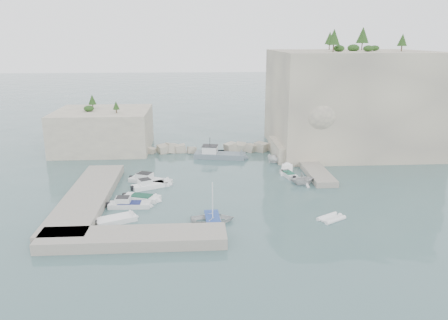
{
  "coord_description": "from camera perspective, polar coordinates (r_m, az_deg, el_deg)",
  "views": [
    {
      "loc": [
        -3.75,
        -51.43,
        19.25
      ],
      "look_at": [
        0.0,
        6.0,
        3.0
      ],
      "focal_mm": 35.0,
      "sensor_mm": 36.0,
      "label": 1
    }
  ],
  "objects": [
    {
      "name": "breakwater",
      "position": [
        75.79,
        -1.54,
        1.59
      ],
      "size": [
        28.0,
        3.0,
        1.4
      ],
      "primitive_type": "cube",
      "color": "beige",
      "rests_on": "ground"
    },
    {
      "name": "tender_east_a",
      "position": [
        60.2,
        10.23,
        -3.14
      ],
      "size": [
        4.05,
        3.63,
        1.91
      ],
      "primitive_type": "imported",
      "rotation": [
        0.0,
        0.0,
        1.72
      ],
      "color": "silver",
      "rests_on": "ground"
    },
    {
      "name": "cliff_east",
      "position": [
        79.82,
        16.02,
        7.42
      ],
      "size": [
        26.0,
        22.0,
        17.0
      ],
      "primitive_type": "cube",
      "color": "beige",
      "rests_on": "ground"
    },
    {
      "name": "work_boat",
      "position": [
        72.02,
        -0.54,
        0.26
      ],
      "size": [
        9.46,
        4.41,
        2.2
      ],
      "primitive_type": null,
      "rotation": [
        0.0,
        0.0,
        -0.2
      ],
      "color": "slate",
      "rests_on": "ground"
    },
    {
      "name": "tender_east_b",
      "position": [
        63.22,
        8.43,
        -2.14
      ],
      "size": [
        2.14,
        4.03,
        0.7
      ],
      "primitive_type": null,
      "rotation": [
        0.0,
        0.0,
        1.8
      ],
      "color": "silver",
      "rests_on": "ground"
    },
    {
      "name": "cliff_terrace",
      "position": [
        73.66,
        9.53,
        1.4
      ],
      "size": [
        8.0,
        10.0,
        2.5
      ],
      "primitive_type": "cube",
      "color": "beige",
      "rests_on": "ground"
    },
    {
      "name": "motorboat_a",
      "position": [
        60.76,
        -9.57,
        -2.93
      ],
      "size": [
        6.74,
        4.48,
        1.4
      ],
      "primitive_type": null,
      "rotation": [
        0.0,
        0.0,
        -0.43
      ],
      "color": "silver",
      "rests_on": "ground"
    },
    {
      "name": "ledge_east",
      "position": [
        66.53,
        11.45,
        -1.01
      ],
      "size": [
        3.0,
        16.0,
        0.8
      ],
      "primitive_type": "cube",
      "color": "#9E9689",
      "rests_on": "ground"
    },
    {
      "name": "quay_south",
      "position": [
        43.64,
        -11.78,
        -9.97
      ],
      "size": [
        18.0,
        4.0,
        1.1
      ],
      "primitive_type": "cube",
      "color": "#9E9689",
      "rests_on": "ground"
    },
    {
      "name": "vegetation",
      "position": [
        78.85,
        12.55,
        14.45
      ],
      "size": [
        53.48,
        13.88,
        13.4
      ],
      "color": "#1E4219",
      "rests_on": "ground"
    },
    {
      "name": "tender_east_d",
      "position": [
        69.94,
        7.39,
        -0.34
      ],
      "size": [
        4.36,
        1.8,
        1.66
      ],
      "primitive_type": "imported",
      "rotation": [
        0.0,
        0.0,
        1.61
      ],
      "color": "white",
      "rests_on": "ground"
    },
    {
      "name": "ground",
      "position": [
        55.04,
        0.41,
        -4.7
      ],
      "size": [
        400.0,
        400.0,
        0.0
      ],
      "primitive_type": "plane",
      "color": "#426263",
      "rests_on": "ground"
    },
    {
      "name": "motorboat_b",
      "position": [
        58.82,
        -9.6,
        -3.57
      ],
      "size": [
        5.44,
        3.83,
        1.4
      ],
      "primitive_type": null,
      "rotation": [
        0.0,
        0.0,
        0.45
      ],
      "color": "white",
      "rests_on": "ground"
    },
    {
      "name": "quay_west",
      "position": [
        55.39,
        -17.4,
        -4.72
      ],
      "size": [
        5.0,
        24.0,
        1.1
      ],
      "primitive_type": "cube",
      "color": "#9E9689",
      "rests_on": "ground"
    },
    {
      "name": "rowboat",
      "position": [
        47.63,
        -1.48,
        -8.08
      ],
      "size": [
        4.86,
        3.59,
        0.97
      ],
      "primitive_type": "imported",
      "rotation": [
        0.0,
        0.0,
        1.62
      ],
      "color": "white",
      "rests_on": "ground"
    },
    {
      "name": "motorboat_e",
      "position": [
        49.02,
        -13.91,
        -7.85
      ],
      "size": [
        5.03,
        3.7,
        0.7
      ],
      "primitive_type": null,
      "rotation": [
        0.0,
        0.0,
        0.44
      ],
      "color": "white",
      "rests_on": "ground"
    },
    {
      "name": "tender_east_c",
      "position": [
        65.38,
        8.21,
        -1.52
      ],
      "size": [
        2.75,
        5.32,
        0.7
      ],
      "primitive_type": null,
      "rotation": [
        0.0,
        0.0,
        1.34
      ],
      "color": "white",
      "rests_on": "ground"
    },
    {
      "name": "motorboat_c",
      "position": [
        54.64,
        -10.71,
        -5.15
      ],
      "size": [
        5.26,
        3.33,
        0.7
      ],
      "primitive_type": null,
      "rotation": [
        0.0,
        0.0,
        -0.34
      ],
      "color": "white",
      "rests_on": "ground"
    },
    {
      "name": "rowboat_mast",
      "position": [
        46.64,
        -1.51,
        -5.17
      ],
      "size": [
        0.1,
        0.1,
        4.2
      ],
      "primitive_type": "cylinder",
      "color": "white",
      "rests_on": "rowboat"
    },
    {
      "name": "inflatable_dinghy",
      "position": [
        49.52,
        13.8,
        -7.59
      ],
      "size": [
        3.54,
        2.98,
        0.44
      ],
      "primitive_type": null,
      "rotation": [
        0.0,
        0.0,
        0.55
      ],
      "color": "white",
      "rests_on": "ground"
    },
    {
      "name": "outcrop_west",
      "position": [
        79.71,
        -15.46,
        3.8
      ],
      "size": [
        16.0,
        14.0,
        7.0
      ],
      "primitive_type": "cube",
      "color": "beige",
      "rests_on": "ground"
    },
    {
      "name": "motorboat_d",
      "position": [
        52.69,
        -12.22,
        -6.04
      ],
      "size": [
        5.36,
        1.79,
        1.4
      ],
      "primitive_type": null,
      "rotation": [
        0.0,
        0.0,
        -0.04
      ],
      "color": "silver",
      "rests_on": "ground"
    }
  ]
}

